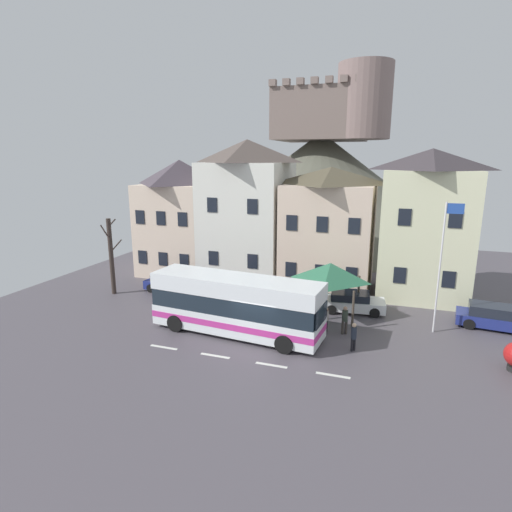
# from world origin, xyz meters

# --- Properties ---
(ground_plane) EXTENTS (40.00, 60.00, 0.07)m
(ground_plane) POSITION_xyz_m (0.00, -0.00, -0.03)
(ground_plane) COLOR #504A52
(townhouse_00) EXTENTS (5.79, 6.62, 9.68)m
(townhouse_00) POSITION_xyz_m (-10.98, 12.28, 4.84)
(townhouse_00) COLOR beige
(townhouse_00) RESTS_ON ground_plane
(townhouse_01) EXTENTS (6.43, 6.69, 11.27)m
(townhouse_01) POSITION_xyz_m (-4.87, 12.31, 5.63)
(townhouse_01) COLOR silver
(townhouse_01) RESTS_ON ground_plane
(townhouse_02) EXTENTS (6.54, 6.38, 9.19)m
(townhouse_02) POSITION_xyz_m (1.88, 12.16, 4.60)
(townhouse_02) COLOR beige
(townhouse_02) RESTS_ON ground_plane
(townhouse_03) EXTENTS (6.02, 5.13, 10.47)m
(townhouse_03) POSITION_xyz_m (8.74, 11.53, 5.23)
(townhouse_03) COLOR beige
(townhouse_03) RESTS_ON ground_plane
(hilltop_castle) EXTENTS (34.84, 34.84, 19.82)m
(hilltop_castle) POSITION_xyz_m (-2.59, 32.50, 6.89)
(hilltop_castle) COLOR #59594B
(hilltop_castle) RESTS_ON ground_plane
(transit_bus) EXTENTS (10.12, 3.37, 3.36)m
(transit_bus) POSITION_xyz_m (-1.48, 1.13, 1.69)
(transit_bus) COLOR white
(transit_bus) RESTS_ON ground_plane
(bus_shelter) EXTENTS (3.60, 3.60, 3.53)m
(bus_shelter) POSITION_xyz_m (3.10, 5.45, 2.94)
(bus_shelter) COLOR #473D33
(bus_shelter) RESTS_ON ground_plane
(parked_car_00) EXTENTS (3.97, 2.19, 1.30)m
(parked_car_00) POSITION_xyz_m (-9.03, 6.82, 0.64)
(parked_car_00) COLOR navy
(parked_car_00) RESTS_ON ground_plane
(parked_car_01) EXTENTS (4.23, 2.33, 1.30)m
(parked_car_01) POSITION_xyz_m (4.40, 6.92, 0.64)
(parked_car_01) COLOR silver
(parked_car_01) RESTS_ON ground_plane
(parked_car_02) EXTENTS (4.43, 2.20, 1.40)m
(parked_car_02) POSITION_xyz_m (12.67, 6.83, 0.68)
(parked_car_02) COLOR navy
(parked_car_02) RESTS_ON ground_plane
(pedestrian_00) EXTENTS (0.33, 0.33, 1.67)m
(pedestrian_00) POSITION_xyz_m (4.39, 3.09, 0.93)
(pedestrian_00) COLOR #38332D
(pedestrian_00) RESTS_ON ground_plane
(pedestrian_01) EXTENTS (0.29, 0.33, 1.53)m
(pedestrian_01) POSITION_xyz_m (3.34, 2.97, 0.84)
(pedestrian_01) COLOR black
(pedestrian_01) RESTS_ON ground_plane
(pedestrian_02) EXTENTS (0.30, 0.30, 1.55)m
(pedestrian_02) POSITION_xyz_m (5.09, 1.08, 0.91)
(pedestrian_02) COLOR black
(pedestrian_02) RESTS_ON ground_plane
(public_bench) EXTENTS (1.40, 0.48, 0.87)m
(public_bench) POSITION_xyz_m (2.96, 7.32, 0.46)
(public_bench) COLOR #33473D
(public_bench) RESTS_ON ground_plane
(flagpole) EXTENTS (0.95, 0.10, 7.54)m
(flagpole) POSITION_xyz_m (9.32, 5.05, 4.34)
(flagpole) COLOR silver
(flagpole) RESTS_ON ground_plane
(bare_tree_00) EXTENTS (1.35, 2.09, 5.65)m
(bare_tree_00) POSITION_xyz_m (-12.76, 4.89, 2.92)
(bare_tree_00) COLOR #382D28
(bare_tree_00) RESTS_ON ground_plane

